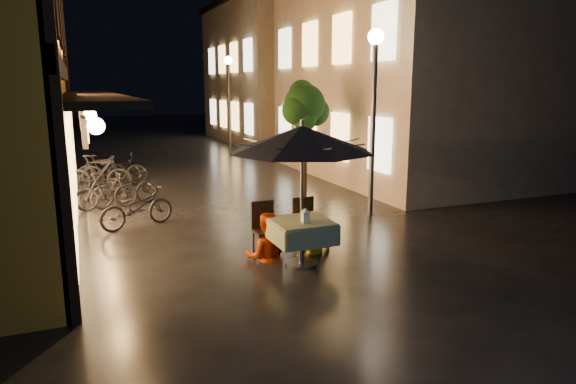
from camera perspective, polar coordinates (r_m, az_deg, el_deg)
name	(u,v)px	position (r m, az deg, el deg)	size (l,w,h in m)	color
ground	(283,256)	(9.27, -0.54, -7.14)	(90.00, 90.00, 0.00)	black
east_building_near	(419,73)	(18.15, 14.39, 12.72)	(7.30, 9.30, 6.80)	beige
east_building_far	(289,73)	(28.27, 0.14, 13.14)	(7.30, 10.30, 7.30)	beige
street_tree	(305,107)	(13.87, 1.88, 9.37)	(1.43, 1.20, 3.15)	black
streetlamp_near	(374,89)	(11.91, 9.55, 11.21)	(0.36, 0.36, 4.23)	#59595E
streetlamp_far	(229,87)	(23.01, -6.59, 11.51)	(0.36, 0.36, 4.23)	#59595E
cafe_table	(301,231)	(8.69, 1.50, -4.39)	(0.99, 0.99, 0.78)	#59595E
patio_umbrella	(302,139)	(8.39, 1.55, 5.91)	(2.41, 2.41, 2.46)	#59595E
cafe_chair_left	(264,226)	(9.22, -2.63, -3.76)	(0.42, 0.42, 0.97)	black
cafe_chair_right	(305,221)	(9.50, 1.93, -3.27)	(0.42, 0.42, 0.97)	black
table_lantern	(305,214)	(8.46, 1.93, -2.51)	(0.16, 0.16, 0.25)	white
person_orange	(266,214)	(8.95, -2.44, -2.42)	(0.79, 0.61, 1.62)	#C63500
person_yellow	(312,212)	(9.30, 2.74, -2.28)	(0.97, 0.55, 1.49)	yellow
bicycle_0	(137,208)	(11.44, -16.45, -1.67)	(0.58, 1.67, 0.88)	black
bicycle_1	(106,191)	(13.35, -19.55, 0.10)	(0.43, 1.52, 0.92)	black
bicycle_2	(124,188)	(13.58, -17.72, 0.42)	(0.61, 1.74, 0.92)	black
bicycle_3	(99,174)	(15.40, -20.27, 1.88)	(0.51, 1.82, 1.09)	black
bicycle_4	(115,170)	(16.34, -18.69, 2.35)	(0.66, 1.90, 1.00)	black
bicycle_5	(102,169)	(17.04, -19.98, 2.43)	(0.41, 1.47, 0.88)	black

